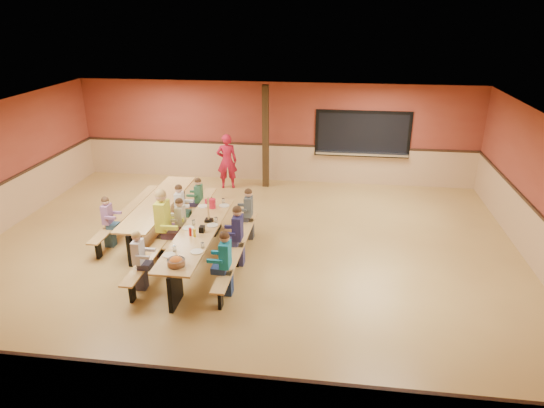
# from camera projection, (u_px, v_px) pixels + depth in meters

# --- Properties ---
(ground) EXTENTS (12.00, 12.00, 0.00)m
(ground) POSITION_uv_depth(u_px,v_px,m) (246.00, 254.00, 10.57)
(ground) COLOR olive
(ground) RESTS_ON ground
(room_envelope) EXTENTS (12.04, 10.04, 3.02)m
(room_envelope) POSITION_uv_depth(u_px,v_px,m) (245.00, 225.00, 10.31)
(room_envelope) COLOR brown
(room_envelope) RESTS_ON ground
(kitchen_pass_through) EXTENTS (2.78, 0.28, 1.38)m
(kitchen_pass_through) POSITION_uv_depth(u_px,v_px,m) (362.00, 136.00, 14.24)
(kitchen_pass_through) COLOR black
(kitchen_pass_through) RESTS_ON ground
(structural_post) EXTENTS (0.18, 0.18, 3.00)m
(structural_post) POSITION_uv_depth(u_px,v_px,m) (266.00, 137.00, 14.07)
(structural_post) COLOR black
(structural_post) RESTS_ON ground
(cafeteria_table_main) EXTENTS (1.91, 3.70, 0.74)m
(cafeteria_table_main) POSITION_uv_depth(u_px,v_px,m) (198.00, 240.00, 10.02)
(cafeteria_table_main) COLOR tan
(cafeteria_table_main) RESTS_ON ground
(cafeteria_table_second) EXTENTS (1.91, 3.70, 0.74)m
(cafeteria_table_second) POSITION_uv_depth(u_px,v_px,m) (159.00, 209.00, 11.55)
(cafeteria_table_second) COLOR tan
(cafeteria_table_second) RESTS_ON ground
(seated_child_white_left) EXTENTS (0.35, 0.29, 1.18)m
(seated_child_white_left) POSITION_uv_depth(u_px,v_px,m) (139.00, 261.00, 9.07)
(seated_child_white_left) COLOR silver
(seated_child_white_left) RESTS_ON ground
(seated_adult_yellow) EXTENTS (0.50, 0.41, 1.49)m
(seated_adult_yellow) POSITION_uv_depth(u_px,v_px,m) (163.00, 224.00, 10.27)
(seated_adult_yellow) COLOR #CBD131
(seated_adult_yellow) RESTS_ON ground
(seated_child_grey_left) EXTENTS (0.36, 0.30, 1.20)m
(seated_child_grey_left) POSITION_uv_depth(u_px,v_px,m) (180.00, 209.00, 11.37)
(seated_child_grey_left) COLOR white
(seated_child_grey_left) RESTS_ON ground
(seated_child_teal_right) EXTENTS (0.39, 0.32, 1.26)m
(seated_child_teal_right) POSITION_uv_depth(u_px,v_px,m) (226.00, 264.00, 8.89)
(seated_child_teal_right) COLOR teal
(seated_child_teal_right) RESTS_ON ground
(seated_child_navy_right) EXTENTS (0.41, 0.33, 1.29)m
(seated_child_navy_right) POSITION_uv_depth(u_px,v_px,m) (238.00, 236.00, 9.94)
(seated_child_navy_right) COLOR #22204E
(seated_child_navy_right) RESTS_ON ground
(seated_child_char_right) EXTENTS (0.37, 0.30, 1.20)m
(seated_child_char_right) POSITION_uv_depth(u_px,v_px,m) (249.00, 214.00, 11.10)
(seated_child_char_right) COLOR #464D50
(seated_child_char_right) RESTS_ON ground
(seated_child_purple_sec) EXTENTS (0.35, 0.28, 1.17)m
(seated_child_purple_sec) POSITION_uv_depth(u_px,v_px,m) (108.00, 222.00, 10.73)
(seated_child_purple_sec) COLOR #905F91
(seated_child_purple_sec) RESTS_ON ground
(seated_child_green_sec) EXTENTS (0.34, 0.28, 1.15)m
(seated_child_green_sec) POSITION_uv_depth(u_px,v_px,m) (199.00, 201.00, 11.93)
(seated_child_green_sec) COLOR #2D6244
(seated_child_green_sec) RESTS_ON ground
(seated_child_tan_sec) EXTENTS (0.36, 0.30, 1.20)m
(seated_child_tan_sec) POSITION_uv_depth(u_px,v_px,m) (181.00, 225.00, 10.58)
(seated_child_tan_sec) COLOR #BDB898
(seated_child_tan_sec) RESTS_ON ground
(standing_woman) EXTENTS (0.67, 0.51, 1.63)m
(standing_woman) POSITION_uv_depth(u_px,v_px,m) (227.00, 161.00, 14.20)
(standing_woman) COLOR #AC132B
(standing_woman) RESTS_ON ground
(punch_pitcher) EXTENTS (0.16, 0.16, 0.22)m
(punch_pitcher) POSITION_uv_depth(u_px,v_px,m) (212.00, 204.00, 11.04)
(punch_pitcher) COLOR red
(punch_pitcher) RESTS_ON cafeteria_table_main
(chip_bowl) EXTENTS (0.32, 0.32, 0.15)m
(chip_bowl) POSITION_uv_depth(u_px,v_px,m) (176.00, 262.00, 8.58)
(chip_bowl) COLOR orange
(chip_bowl) RESTS_ON cafeteria_table_main
(napkin_dispenser) EXTENTS (0.10, 0.14, 0.13)m
(napkin_dispenser) POSITION_uv_depth(u_px,v_px,m) (202.00, 229.00, 9.87)
(napkin_dispenser) COLOR black
(napkin_dispenser) RESTS_ON cafeteria_table_main
(condiment_mustard) EXTENTS (0.06, 0.06, 0.17)m
(condiment_mustard) POSITION_uv_depth(u_px,v_px,m) (195.00, 233.00, 9.66)
(condiment_mustard) COLOR yellow
(condiment_mustard) RESTS_ON cafeteria_table_main
(condiment_ketchup) EXTENTS (0.06, 0.06, 0.17)m
(condiment_ketchup) POSITION_uv_depth(u_px,v_px,m) (190.00, 232.00, 9.71)
(condiment_ketchup) COLOR #B2140F
(condiment_ketchup) RESTS_ON cafeteria_table_main
(table_paddle) EXTENTS (0.16, 0.16, 0.56)m
(table_paddle) POSITION_uv_depth(u_px,v_px,m) (209.00, 216.00, 10.33)
(table_paddle) COLOR black
(table_paddle) RESTS_ON cafeteria_table_main
(place_settings) EXTENTS (0.65, 3.30, 0.11)m
(place_settings) POSITION_uv_depth(u_px,v_px,m) (198.00, 228.00, 9.92)
(place_settings) COLOR beige
(place_settings) RESTS_ON cafeteria_table_main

